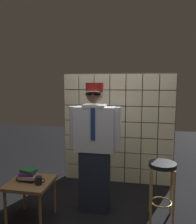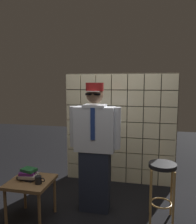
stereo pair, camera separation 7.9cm
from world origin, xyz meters
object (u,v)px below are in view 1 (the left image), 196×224
standing_person (95,146)px  bar_stool (162,177)px  book_stack (28,175)px  coffee_mug (39,181)px  side_table (31,186)px

standing_person → bar_stool: bearing=-3.6°
book_stack → coffee_mug: book_stack is taller
book_stack → coffee_mug: (0.19, -0.10, -0.01)m
standing_person → book_stack: bearing=-155.3°
side_table → book_stack: 0.14m
standing_person → bar_stool: size_ratio=2.33×
standing_person → book_stack: size_ratio=6.68×
book_stack → side_table: bearing=-34.5°
standing_person → side_table: 0.95m
standing_person → coffee_mug: bearing=-142.3°
side_table → book_stack: size_ratio=2.01×
book_stack → bar_stool: bearing=11.0°
bar_stool → side_table: 1.65m
standing_person → side_table: size_ratio=3.32×
standing_person → side_table: bearing=-152.1°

